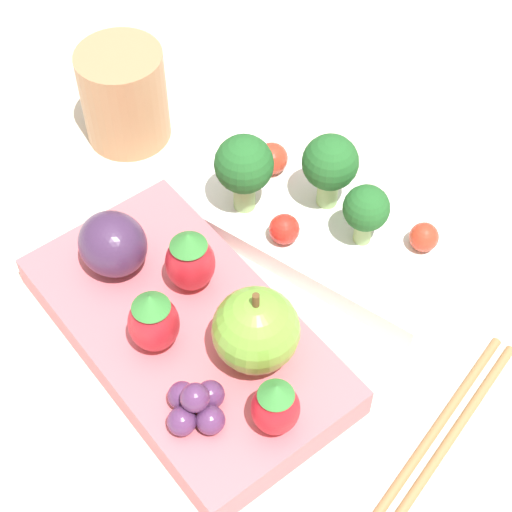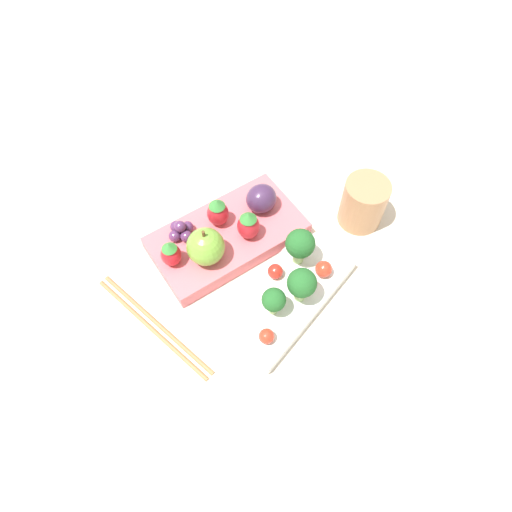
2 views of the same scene
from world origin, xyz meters
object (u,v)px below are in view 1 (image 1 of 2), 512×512
at_px(cherry_tomato_2, 272,158).
at_px(grape_cluster, 196,406).
at_px(broccoli_floret_2, 366,210).
at_px(plum, 113,244).
at_px(apple, 256,330).
at_px(broccoli_floret_1, 330,165).
at_px(chopsticks_pair, 422,464).
at_px(strawberry_2, 276,406).
at_px(bento_box_savoury, 320,228).
at_px(strawberry_0, 153,320).
at_px(bento_box_fruit, 186,334).
at_px(drinking_cup, 124,96).
at_px(broccoli_floret_0, 244,166).
at_px(cherry_tomato_1, 424,237).
at_px(strawberry_1, 190,260).
at_px(cherry_tomato_0, 284,229).

relative_size(cherry_tomato_2, grape_cluster, 0.58).
xyz_separation_m(broccoli_floret_2, plum, (-0.10, -0.13, -0.00)).
bearing_deg(apple, broccoli_floret_1, 111.46).
height_order(apple, grape_cluster, apple).
height_order(plum, chopsticks_pair, plum).
bearing_deg(strawberry_2, cherry_tomato_2, 132.43).
xyz_separation_m(bento_box_savoury, strawberry_0, (-0.01, -0.15, 0.04)).
distance_m(bento_box_fruit, drinking_cup, 0.21).
distance_m(strawberry_2, plum, 0.15).
distance_m(bento_box_fruit, plum, 0.07).
distance_m(strawberry_0, drinking_cup, 0.21).
relative_size(broccoli_floret_0, apple, 1.00).
bearing_deg(grape_cluster, drinking_cup, 146.71).
distance_m(plum, chopsticks_pair, 0.23).
xyz_separation_m(broccoli_floret_0, cherry_tomato_1, (0.11, 0.05, -0.03)).
relative_size(cherry_tomato_1, drinking_cup, 0.26).
bearing_deg(strawberry_1, bento_box_savoury, 76.87).
bearing_deg(plum, chopsticks_pair, 7.85).
xyz_separation_m(cherry_tomato_1, chopsticks_pair, (0.09, -0.12, -0.03)).
bearing_deg(bento_box_savoury, cherry_tomato_0, -102.92).
bearing_deg(broccoli_floret_0, apple, -43.80).
bearing_deg(grape_cluster, bento_box_fruit, 142.06).
height_order(broccoli_floret_2, strawberry_1, strawberry_1).
bearing_deg(broccoli_floret_1, cherry_tomato_0, -89.61).
height_order(cherry_tomato_2, drinking_cup, drinking_cup).
distance_m(cherry_tomato_1, grape_cluster, 0.20).
bearing_deg(bento_box_fruit, drinking_cup, 148.18).
relative_size(strawberry_0, strawberry_1, 0.98).
distance_m(broccoli_floret_0, cherry_tomato_2, 0.05).
xyz_separation_m(cherry_tomato_1, drinking_cup, (-0.24, -0.05, 0.01)).
xyz_separation_m(strawberry_2, chopsticks_pair, (0.07, 0.05, -0.04)).
bearing_deg(cherry_tomato_2, apple, -51.51).
relative_size(cherry_tomato_0, cherry_tomato_2, 0.90).
distance_m(broccoli_floret_2, cherry_tomato_1, 0.05).
xyz_separation_m(broccoli_floret_1, cherry_tomato_0, (0.00, -0.05, -0.03)).
height_order(apple, strawberry_2, apple).
relative_size(cherry_tomato_1, chopsticks_pair, 0.10).
relative_size(bento_box_savoury, chopsticks_pair, 0.99).
bearing_deg(drinking_cup, broccoli_floret_0, -2.69).
bearing_deg(bento_box_savoury, cherry_tomato_1, 22.94).
bearing_deg(broccoli_floret_0, strawberry_1, -72.33).
xyz_separation_m(strawberry_1, drinking_cup, (-0.15, 0.08, -0.01)).
height_order(broccoli_floret_1, grape_cluster, broccoli_floret_1).
distance_m(broccoli_floret_0, strawberry_1, 0.08).
distance_m(broccoli_floret_1, cherry_tomato_1, 0.08).
distance_m(broccoli_floret_2, chopsticks_pair, 0.17).
height_order(cherry_tomato_1, strawberry_1, strawberry_1).
bearing_deg(strawberry_1, apple, -10.16).
xyz_separation_m(bento_box_fruit, chopsticks_pair, (0.16, 0.03, -0.01)).
xyz_separation_m(strawberry_1, grape_cluster, (0.07, -0.07, -0.01)).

